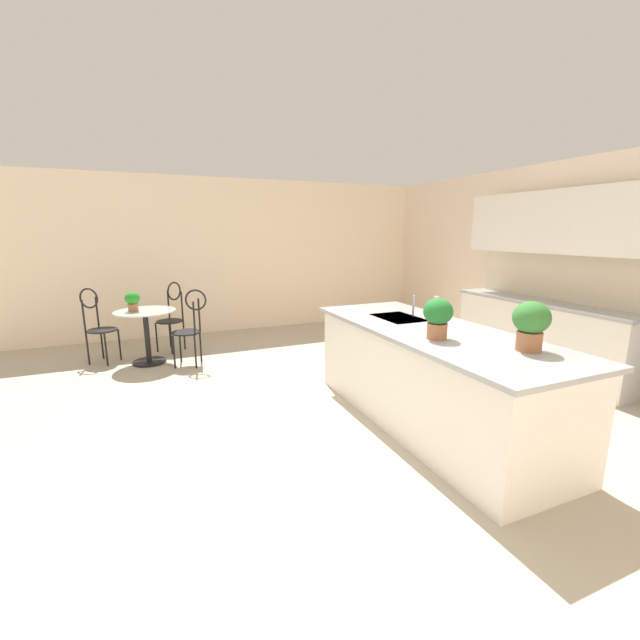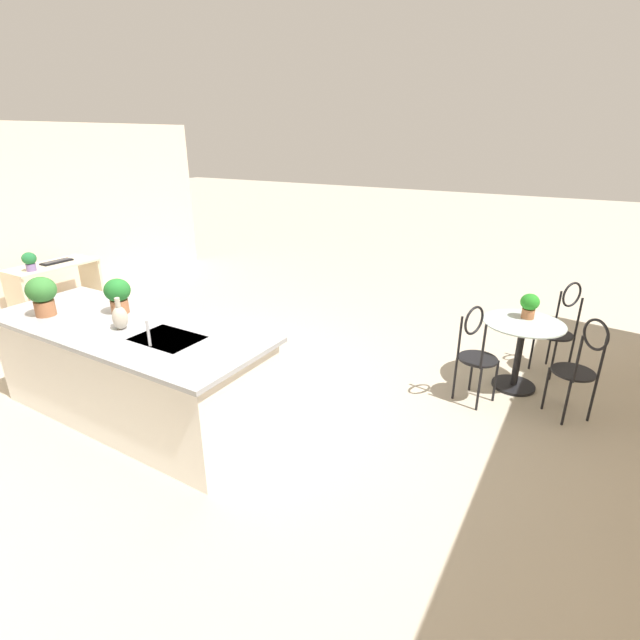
# 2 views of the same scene
# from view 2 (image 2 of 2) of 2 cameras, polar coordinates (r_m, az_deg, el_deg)

# --- Properties ---
(ground_plane) EXTENTS (40.00, 40.00, 0.00)m
(ground_plane) POSITION_cam_2_polar(r_m,az_deg,el_deg) (5.22, -11.80, -7.65)
(ground_plane) COLOR #B2A893
(kitchen_island) EXTENTS (2.80, 1.06, 0.92)m
(kitchen_island) POSITION_cam_2_polar(r_m,az_deg,el_deg) (4.72, -21.88, -5.76)
(kitchen_island) COLOR white
(kitchen_island) RESTS_ON ground
(bistro_table) EXTENTS (0.80, 0.80, 0.74)m
(bistro_table) POSITION_cam_2_polar(r_m,az_deg,el_deg) (5.29, 23.05, -3.21)
(bistro_table) COLOR black
(bistro_table) RESTS_ON ground
(chair_near_window) EXTENTS (0.49, 0.52, 1.04)m
(chair_near_window) POSITION_cam_2_polar(r_m,az_deg,el_deg) (4.78, 18.38, -3.46)
(chair_near_window) COLOR black
(chair_near_window) RESTS_ON ground
(chair_by_island) EXTENTS (0.53, 0.53, 1.04)m
(chair_by_island) POSITION_cam_2_polar(r_m,az_deg,el_deg) (5.79, 27.14, -0.43)
(chair_by_island) COLOR black
(chair_by_island) RESTS_ON ground
(chair_toward_desk) EXTENTS (0.54, 0.54, 1.04)m
(chair_toward_desk) POSITION_cam_2_polar(r_m,az_deg,el_deg) (4.88, 29.05, -4.68)
(chair_toward_desk) COLOR black
(chair_toward_desk) RESTS_ON ground
(sink_faucet) EXTENTS (0.02, 0.02, 0.22)m
(sink_faucet) POSITION_cam_2_polar(r_m,az_deg,el_deg) (3.99, -20.10, -1.52)
(sink_faucet) COLOR #B2B5BA
(sink_faucet) RESTS_ON kitchen_island
(writing_desk) EXTENTS (0.60, 1.20, 0.74)m
(writing_desk) POSITION_cam_2_polar(r_m,az_deg,el_deg) (8.05, -29.54, 4.31)
(writing_desk) COLOR beige
(writing_desk) RESTS_ON ground
(keyboard) EXTENTS (0.16, 0.44, 0.03)m
(keyboard) POSITION_cam_2_polar(r_m,az_deg,el_deg) (8.06, -29.33, 6.19)
(keyboard) COLOR black
(keyboard) RESTS_ON writing_desk
(potted_plant_on_table) EXTENTS (0.19, 0.19, 0.26)m
(potted_plant_on_table) POSITION_cam_2_polar(r_m,az_deg,el_deg) (5.26, 24.09, 1.73)
(potted_plant_on_table) COLOR #9E603D
(potted_plant_on_table) RESTS_ON bistro_table
(potted_plant_counter_near) EXTENTS (0.24, 0.24, 0.34)m
(potted_plant_counter_near) POSITION_cam_2_polar(r_m,az_deg,el_deg) (4.82, -23.34, 2.95)
(potted_plant_counter_near) COLOR #9E603D
(potted_plant_counter_near) RESTS_ON kitchen_island
(potted_plant_counter_far) EXTENTS (0.26, 0.26, 0.37)m
(potted_plant_counter_far) POSITION_cam_2_polar(r_m,az_deg,el_deg) (5.07, -30.68, 2.76)
(potted_plant_counter_far) COLOR #9E603D
(potted_plant_counter_far) RESTS_ON kitchen_island
(potted_plant_on_desk) EXTENTS (0.19, 0.19, 0.26)m
(potted_plant_on_desk) POSITION_cam_2_polar(r_m,az_deg,el_deg) (7.70, -31.79, 6.18)
(potted_plant_on_desk) COLOR #7A669E
(potted_plant_on_desk) RESTS_ON writing_desk
(vase_on_counter) EXTENTS (0.13, 0.13, 0.29)m
(vase_on_counter) POSITION_cam_2_polar(r_m,az_deg,el_deg) (4.43, -23.12, 0.31)
(vase_on_counter) COLOR #BCB29E
(vase_on_counter) RESTS_ON kitchen_island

